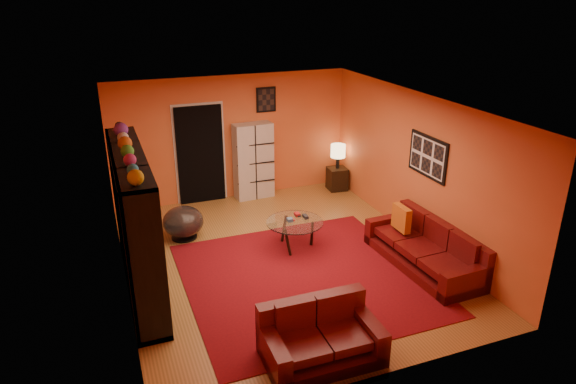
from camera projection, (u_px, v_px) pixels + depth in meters
name	position (u px, v px, depth m)	size (l,w,h in m)	color
floor	(283.00, 259.00, 8.57)	(6.00, 6.00, 0.00)	olive
ceiling	(282.00, 105.00, 7.61)	(6.00, 6.00, 0.00)	white
wall_back	(232.00, 138.00, 10.69)	(6.00, 6.00, 0.00)	#D8602F
wall_front	(380.00, 281.00, 5.49)	(6.00, 6.00, 0.00)	#D8602F
wall_left	(117.00, 209.00, 7.26)	(6.00, 6.00, 0.00)	#D8602F
wall_right	(417.00, 168.00, 8.92)	(6.00, 6.00, 0.00)	#D8602F
rug	(304.00, 278.00, 8.00)	(3.60, 3.60, 0.01)	#5E0A12
doorway	(200.00, 155.00, 10.53)	(0.95, 0.10, 2.04)	black
wall_art_right	(428.00, 156.00, 8.54)	(0.03, 1.00, 0.70)	black
wall_art_back	(266.00, 100.00, 10.64)	(0.42, 0.03, 0.52)	black
entertainment_unit	(135.00, 223.00, 7.43)	(0.45, 3.00, 2.10)	black
tv	(139.00, 225.00, 7.45)	(0.13, 1.00, 0.58)	black
sofa	(428.00, 249.00, 8.29)	(0.98, 2.21, 0.85)	#4A090C
loveseat	(319.00, 336.00, 6.23)	(1.42, 0.86, 0.85)	#4A090C
throw_pillow	(401.00, 218.00, 8.58)	(0.12, 0.42, 0.42)	#CC6016
coffee_table	(295.00, 224.00, 8.78)	(0.98, 0.98, 0.49)	silver
storage_cabinet	(253.00, 161.00, 10.83)	(0.81, 0.36, 1.62)	beige
bowl_chair	(183.00, 222.00, 9.17)	(0.73, 0.73, 0.59)	black
side_table	(337.00, 179.00, 11.44)	(0.40, 0.40, 0.50)	black
table_lamp	(338.00, 151.00, 11.20)	(0.32, 0.32, 0.54)	black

